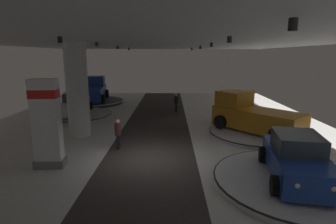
# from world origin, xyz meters

# --- Properties ---
(ground) EXTENTS (24.00, 44.00, 0.06)m
(ground) POSITION_xyz_m (0.00, 0.00, -0.02)
(ground) COLOR silver
(ceiling_with_spotlights) EXTENTS (24.00, 44.00, 0.39)m
(ceiling_with_spotlights) POSITION_xyz_m (0.00, 0.00, 5.55)
(ceiling_with_spotlights) COLOR silver
(column_left) EXTENTS (1.28, 1.28, 5.50)m
(column_left) POSITION_xyz_m (-4.50, 3.71, 2.75)
(column_left) COLOR silver
(column_left) RESTS_ON ground
(brand_sign_pylon) EXTENTS (1.30, 0.72, 3.86)m
(brand_sign_pylon) POSITION_xyz_m (-4.26, -0.95, 2.00)
(brand_sign_pylon) COLOR slate
(brand_sign_pylon) RESTS_ON ground
(display_platform_far_left) EXTENTS (5.27, 5.27, 0.35)m
(display_platform_far_left) POSITION_xyz_m (-6.28, 8.17, 0.20)
(display_platform_far_left) COLOR #B7B7BC
(display_platform_far_left) RESTS_ON ground
(display_car_far_left) EXTENTS (2.94, 4.49, 1.71)m
(display_car_far_left) POSITION_xyz_m (-6.27, 8.14, 1.12)
(display_car_far_left) COLOR silver
(display_car_far_left) RESTS_ON display_platform_far_left
(display_platform_near_right) EXTENTS (6.05, 6.05, 0.26)m
(display_platform_near_right) POSITION_xyz_m (5.67, -2.52, 0.14)
(display_platform_near_right) COLOR silver
(display_platform_near_right) RESTS_ON ground
(display_car_near_right) EXTENTS (2.84, 4.46, 1.71)m
(display_car_near_right) POSITION_xyz_m (5.68, -2.49, 1.02)
(display_car_near_right) COLOR navy
(display_car_near_right) RESTS_ON display_platform_near_right
(display_platform_mid_right) EXTENTS (5.68, 5.68, 0.25)m
(display_platform_mid_right) POSITION_xyz_m (6.22, 3.81, 0.14)
(display_platform_mid_right) COLOR #B7B7BC
(display_platform_mid_right) RESTS_ON ground
(pickup_truck_mid_right) EXTENTS (5.08, 5.36, 2.30)m
(pickup_truck_mid_right) POSITION_xyz_m (6.01, 4.05, 1.19)
(pickup_truck_mid_right) COLOR #B77519
(pickup_truck_mid_right) RESTS_ON display_platform_mid_right
(display_platform_deep_left) EXTENTS (5.95, 5.95, 0.30)m
(display_platform_deep_left) POSITION_xyz_m (-6.81, 14.66, 0.17)
(display_platform_deep_left) COLOR #333338
(display_platform_deep_left) RESTS_ON ground
(pickup_truck_deep_left) EXTENTS (3.21, 5.53, 2.30)m
(pickup_truck_deep_left) POSITION_xyz_m (-6.85, 14.98, 1.24)
(pickup_truck_deep_left) COLOR navy
(pickup_truck_deep_left) RESTS_ON display_platform_deep_left
(visitor_walking_near) EXTENTS (0.32, 0.32, 1.59)m
(visitor_walking_near) POSITION_xyz_m (1.47, 10.55, 0.91)
(visitor_walking_near) COLOR black
(visitor_walking_near) RESTS_ON ground
(visitor_walking_far) EXTENTS (0.32, 0.32, 1.59)m
(visitor_walking_far) POSITION_xyz_m (-1.71, 1.32, 0.91)
(visitor_walking_far) COLOR black
(visitor_walking_far) RESTS_ON ground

